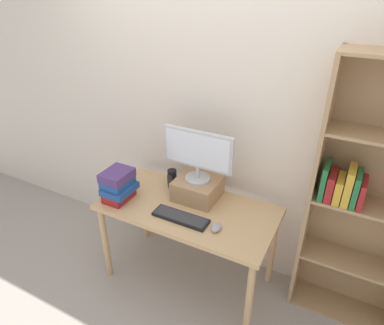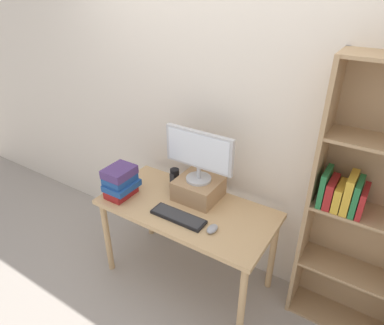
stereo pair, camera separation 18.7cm
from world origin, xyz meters
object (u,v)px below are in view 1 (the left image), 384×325
object	(u,v)px
keyboard	(181,217)
book_stack	(118,185)
desk	(188,216)
bookshelf_unit	(366,202)
desk_speaker	(172,179)
riser_box	(198,188)
computer_monitor	(198,153)
computer_mouse	(216,228)

from	to	relation	value
keyboard	book_stack	world-z (taller)	book_stack
desk	bookshelf_unit	bearing A→B (deg)	14.24
book_stack	desk_speaker	xyz separation A→B (m)	(0.28, 0.33, -0.04)
riser_box	book_stack	xyz separation A→B (m)	(-0.53, -0.30, 0.04)
computer_monitor	computer_mouse	xyz separation A→B (m)	(0.29, -0.29, -0.37)
desk	desk_speaker	size ratio (longest dim) A/B	8.39
bookshelf_unit	desk_speaker	distance (m)	1.41
computer_monitor	desk_speaker	distance (m)	0.39
desk_speaker	book_stack	bearing A→B (deg)	-130.86
desk_speaker	desk	bearing A→B (deg)	-37.61
bookshelf_unit	riser_box	bearing A→B (deg)	-173.24
computer_monitor	keyboard	world-z (taller)	computer_monitor
desk_speaker	computer_mouse	bearing A→B (deg)	-31.02
bookshelf_unit	computer_monitor	xyz separation A→B (m)	(-1.15, -0.14, 0.14)
desk	bookshelf_unit	size ratio (longest dim) A/B	0.69
computer_mouse	desk_speaker	bearing A→B (deg)	148.98
keyboard	desk_speaker	bearing A→B (deg)	128.42
keyboard	computer_mouse	distance (m)	0.27
riser_box	computer_mouse	xyz separation A→B (m)	(0.29, -0.29, -0.06)
computer_monitor	computer_mouse	size ratio (longest dim) A/B	5.29
bookshelf_unit	keyboard	distance (m)	1.23
desk	computer_monitor	size ratio (longest dim) A/B	2.41
keyboard	computer_mouse	size ratio (longest dim) A/B	3.96
bookshelf_unit	desk	bearing A→B (deg)	-165.76
riser_box	book_stack	distance (m)	0.61
bookshelf_unit	desk_speaker	size ratio (longest dim) A/B	12.09
desk	book_stack	distance (m)	0.58
riser_box	desk_speaker	xyz separation A→B (m)	(-0.25, 0.03, 0.00)
riser_box	keyboard	distance (m)	0.31
computer_monitor	computer_mouse	world-z (taller)	computer_monitor
bookshelf_unit	book_stack	size ratio (longest dim) A/B	7.68
computer_monitor	keyboard	distance (m)	0.48
book_stack	bookshelf_unit	bearing A→B (deg)	14.53
riser_box	computer_monitor	xyz separation A→B (m)	(0.00, -0.00, 0.31)
computer_mouse	book_stack	bearing A→B (deg)	-179.75
desk	keyboard	bearing A→B (deg)	-80.83
desk	bookshelf_unit	world-z (taller)	bookshelf_unit
keyboard	bookshelf_unit	bearing A→B (deg)	21.31
bookshelf_unit	desk_speaker	xyz separation A→B (m)	(-1.39, -0.11, -0.16)
keyboard	desk	bearing A→B (deg)	99.17
desk	computer_mouse	world-z (taller)	computer_mouse
keyboard	book_stack	xyz separation A→B (m)	(-0.55, 0.01, 0.11)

